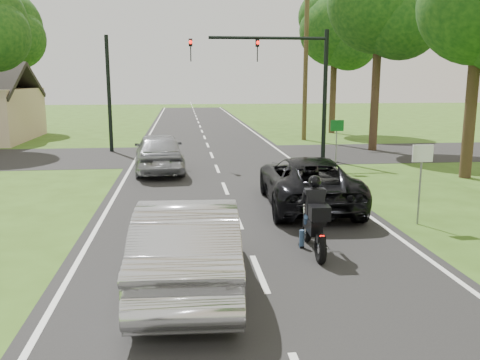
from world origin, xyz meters
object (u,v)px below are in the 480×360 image
dark_suv (307,181)px  sign_white (422,165)px  motorcycle_rider (314,223)px  traffic_signal (286,71)px  silver_suv (159,152)px  utility_pole_far (306,58)px  sign_green (337,133)px  silver_sedan (188,243)px

dark_suv → sign_white: size_ratio=2.56×
motorcycle_rider → traffic_signal: (1.96, 12.90, 3.44)m
motorcycle_rider → sign_white: sign_white is taller
motorcycle_rider → silver_suv: bearing=112.2°
dark_suv → sign_white: 3.44m
traffic_signal → utility_pole_far: (2.86, 8.00, 0.95)m
utility_pole_far → traffic_signal: bearing=-109.7°
motorcycle_rider → utility_pole_far: utility_pole_far is taller
dark_suv → sign_green: (2.64, 5.72, 0.83)m
silver_suv → dark_suv: bearing=122.2°
motorcycle_rider → silver_suv: 11.17m
sign_white → silver_sedan: bearing=-150.8°
traffic_signal → utility_pole_far: bearing=70.3°
silver_sedan → silver_suv: 12.06m
traffic_signal → sign_green: 4.24m
dark_suv → silver_suv: silver_suv is taller
traffic_signal → silver_sedan: bearing=-108.2°
utility_pole_far → sign_white: (-1.50, -19.02, -3.49)m
dark_suv → utility_pole_far: (3.94, 16.74, 4.32)m
silver_sedan → silver_suv: size_ratio=1.03×
silver_suv → sign_green: size_ratio=2.29×
utility_pole_far → sign_green: 11.63m
dark_suv → traffic_signal: size_ratio=0.85×
motorcycle_rider → sign_white: (3.32, 1.89, 0.91)m
dark_suv → silver_sedan: size_ratio=1.09×
sign_green → traffic_signal: bearing=117.4°
silver_sedan → utility_pole_far: utility_pole_far is taller
silver_suv → sign_green: 7.39m
utility_pole_far → silver_suv: bearing=-129.7°
silver_sedan → sign_green: size_ratio=2.35×
traffic_signal → sign_white: size_ratio=3.00×
silver_sedan → silver_suv: bearing=-82.7°
traffic_signal → utility_pole_far: size_ratio=0.64×
dark_suv → traffic_signal: traffic_signal is taller
silver_suv → sign_white: sign_white is taller
silver_suv → silver_sedan: bearing=90.6°
motorcycle_rider → dark_suv: (0.88, 4.17, 0.08)m
dark_suv → motorcycle_rider: bearing=81.5°
silver_suv → sign_white: bearing=125.3°
dark_suv → utility_pole_far: size_ratio=0.54×
utility_pole_far → dark_suv: bearing=-103.3°
motorcycle_rider → sign_white: 3.92m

